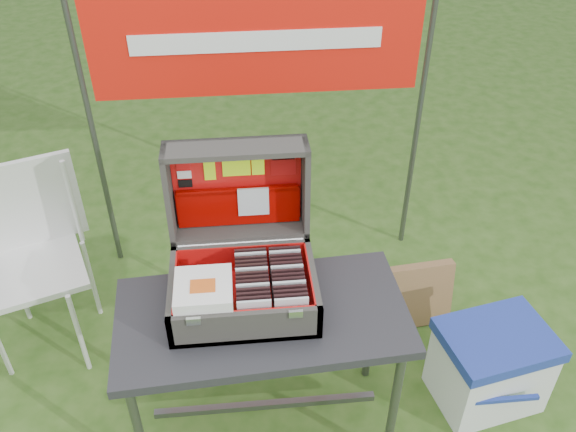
{
  "coord_description": "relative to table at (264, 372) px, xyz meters",
  "views": [
    {
      "loc": [
        -0.12,
        -1.71,
        2.39
      ],
      "look_at": [
        0.05,
        0.1,
        1.0
      ],
      "focal_mm": 38.0,
      "sensor_mm": 36.0,
      "label": 1
    }
  ],
  "objects": [
    {
      "name": "lid_card_neon_main",
      "position": [
        -0.07,
        0.38,
        0.77
      ],
      "size": [
        0.11,
        0.01,
        0.08
      ],
      "primitive_type": "cube",
      "rotation": [
        -1.62,
        0.0,
        0.0
      ],
      "color": "#BCEE15",
      "rests_on": "suitcase_lid_liner"
    },
    {
      "name": "lid_sticker_band",
      "position": [
        0.12,
        0.38,
        0.77
      ],
      "size": [
        0.1,
        0.01,
        0.1
      ],
      "primitive_type": "cube",
      "rotation": [
        -1.62,
        0.0,
        0.0
      ],
      "color": "red",
      "rests_on": "suitcase_lid_liner"
    },
    {
      "name": "cd_left_1",
      "position": [
        -0.03,
        -0.08,
        0.44
      ],
      "size": [
        0.12,
        0.01,
        0.14
      ],
      "primitive_type": "cube",
      "color": "black",
      "rests_on": "suitcase_liner_floor"
    },
    {
      "name": "cd_left_12",
      "position": [
        -0.03,
        0.16,
        0.44
      ],
      "size": [
        0.12,
        0.01,
        0.14
      ],
      "primitive_type": "cube",
      "color": "silver",
      "rests_on": "suitcase_liner_floor"
    },
    {
      "name": "table_brace",
      "position": [
        0.0,
        0.0,
        -0.23
      ],
      "size": [
        0.96,
        0.03,
        0.03
      ],
      "primitive_type": "cube",
      "color": "#59595B",
      "rests_on": "ground"
    },
    {
      "name": "cooler_lid",
      "position": [
        1.01,
        0.05,
        0.04
      ],
      "size": [
        0.53,
        0.44,
        0.06
      ],
      "primitive_type": "cube",
      "rotation": [
        0.0,
        0.0,
        0.2
      ],
      "color": "#203597",
      "rests_on": "cooler_body"
    },
    {
      "name": "suitcase_lid_rim_near",
      "position": [
        -0.07,
        0.32,
        0.5
      ],
      "size": [
        0.55,
        0.15,
        0.03
      ],
      "primitive_type": "cube",
      "rotation": [
        -1.62,
        0.0,
        0.0
      ],
      "color": "#43413E",
      "rests_on": "suitcase_lid_back"
    },
    {
      "name": "cd_right_0",
      "position": [
        0.1,
        -0.1,
        0.44
      ],
      "size": [
        0.12,
        0.01,
        0.14
      ],
      "primitive_type": "cube",
      "color": "silver",
      "rests_on": "suitcase_liner_floor"
    },
    {
      "name": "banner_post_right",
      "position": [
        0.91,
        1.2,
        0.5
      ],
      "size": [
        0.03,
        0.03,
        1.7
      ],
      "primitive_type": "cylinder",
      "color": "#59595B",
      "rests_on": "ground"
    },
    {
      "name": "suitcase_lid_rim_left",
      "position": [
        -0.33,
        0.33,
        0.69
      ],
      "size": [
        0.02,
        0.17,
        0.4
      ],
      "primitive_type": "cube",
      "rotation": [
        -1.62,
        0.0,
        0.0
      ],
      "color": "#43413E",
      "rests_on": "suitcase_lid_back"
    },
    {
      "name": "table_leg_fl",
      "position": [
        -0.5,
        -0.22,
        -0.02
      ],
      "size": [
        0.04,
        0.04,
        0.65
      ],
      "primitive_type": "cylinder",
      "color": "#59595B",
      "rests_on": "ground"
    },
    {
      "name": "cd_right_8",
      "position": [
        0.1,
        0.07,
        0.44
      ],
      "size": [
        0.12,
        0.01,
        0.14
      ],
      "primitive_type": "cube",
      "color": "silver",
      "rests_on": "suitcase_liner_floor"
    },
    {
      "name": "suitcase_base_wall_right",
      "position": [
        0.2,
        0.05,
        0.42
      ],
      "size": [
        0.02,
        0.39,
        0.15
      ],
      "primitive_type": "cube",
      "color": "#43413E",
      "rests_on": "table_top"
    },
    {
      "name": "suitcase_liner_wall_right",
      "position": [
        0.19,
        0.05,
        0.43
      ],
      "size": [
        0.01,
        0.35,
        0.13
      ],
      "primitive_type": "cube",
      "color": "red",
      "rests_on": "suitcase_base_bottom"
    },
    {
      "name": "cd_left_5",
      "position": [
        -0.03,
        0.01,
        0.44
      ],
      "size": [
        0.12,
        0.01,
        0.14
      ],
      "primitive_type": "cube",
      "color": "black",
      "rests_on": "suitcase_liner_floor"
    },
    {
      "name": "lid_card_neon_small",
      "position": [
        0.02,
        0.38,
        0.77
      ],
      "size": [
        0.05,
        0.01,
        0.08
      ],
      "primitive_type": "cube",
      "rotation": [
        -1.62,
        0.0,
        0.0
      ],
      "color": "#BCEE15",
      "rests_on": "suitcase_lid_liner"
    },
    {
      "name": "songbook_1",
      "position": [
        -0.21,
        -0.02,
        0.5
      ],
      "size": [
        0.21,
        0.21,
        0.0
      ],
      "primitive_type": "cube",
      "color": "white",
      "rests_on": "suitcase_base_wall_front"
    },
    {
      "name": "banner",
      "position": [
        0.06,
        1.19,
        0.95
      ],
      "size": [
        1.6,
        0.02,
        0.55
      ],
      "primitive_type": "cube",
      "color": "red",
      "rests_on": "banner_post_left"
    },
    {
      "name": "cooler_handle",
      "position": [
        1.01,
        -0.14,
        -0.12
      ],
      "size": [
        0.28,
        0.02,
        0.02
      ],
      "primitive_type": "cube",
      "color": "#203597",
      "rests_on": "cooler_body"
    },
    {
      "name": "chair_backrest",
      "position": [
        -1.02,
        0.77,
        0.38
      ],
      "size": [
        0.42,
        0.17,
        0.45
      ],
      "primitive_type": "cube",
      "rotation": [
        0.0,
        0.0,
        0.34
      ],
      "color": "silver",
      "rests_on": "chair_seat"
    },
    {
      "name": "suitcase_base_wall_front",
      "position": [
        -0.07,
        -0.13,
        0.42
      ],
      "size": [
        0.55,
        0.02,
        0.15
      ],
      "primitive_type": "cube",
      "color": "#43413E",
      "rests_on": "table_top"
    },
    {
      "name": "cd_left_8",
      "position": [
        -0.03,
        0.07,
        0.44
      ],
      "size": [
        0.12,
        0.01,
        0.14
      ],
      "primitive_type": "cube",
      "color": "silver",
      "rests_on": "suitcase_liner_floor"
    },
    {
      "name": "suitcase_base_wall_left",
      "position": [
        -0.33,
        0.05,
        0.42
      ],
      "size": [
        0.02,
        0.39,
        0.15
      ],
      "primitive_type": "cube",
      "color": "#43413E",
      "rests_on": "table_top"
    },
    {
      "name": "suitcase_liner_wall_front",
      "position": [
        -0.07,
        -0.12,
        0.43
      ],
      "size": [
        0.51,
        0.01,
        0.13
      ],
      "primitive_type": "cube",
      "color": "red",
      "rests_on": "suitcase_base_bottom"
    },
    {
      "name": "table",
      "position": [
        0.0,
        0.0,
        0.0
      ],
      "size": [
        1.14,
        0.62,
        0.69
      ],
      "primitive_type": null,
      "rotation": [
        0.0,
        0.0,
        0.06
      ],
      "color": "#242429",
      "rests_on": "ground"
    },
    {
      "name": "cd_right_13",
      "position": [
        0.1,
        0.18,
        0.44
      ],
      "size": [
        0.12,
        0.01,
        0.14
      ],
      "primitive_type": "cube",
      "color": "black",
      "rests_on": "suitcase_liner_floor"
    },
    {
      "name": "cooler_body",
      "position": [
        1.01,
        0.05,
        -0.17
      ],
      "size": [
        0.5,
        0.42,
        0.36
      ],
      "primitive_type": "cube",
      "rotation": [
        0.0,
        0.0,
        0.2
      ],
      "color": "white",
      "rests_on": "ground"
    },
    {
      "name": "chair_leg_br",
      "position": [
        -0.84,
        0.75,
        -0.1
      ],
      "size": [
        0.02,
        0.02,
        0.49
      ],
      "primitive_type": "cylinder",
      "color": "silver",
      "rests_on": "ground"
    },
    {
      "name": "cd_left_7",
      "position": [
        -0.03,
        0.05,
        0.44
      ],
      "size": [
        0.12,
        0.01,
        0.14
      ],
      "primitive_type": "cube",
      "color": "black",
      "rests_on": "suitcase_liner_floor"
    },
    {
      "name": "chair_leg_fr",
      "position": [
        -0.84,
        0.38,
        -0.1
      ],
      "size": [
        0.02,
        0.02,
        0.49
      ],
      "primitive_type": "cylinder",
      "color": "silver",
      "rests_on": "ground"
    },
    {
      "name": "songbook_2",
      "position": [
        -0.21,
        -0.02,
        0.51
      ],
      "size": [
        0.21,
        0.21,
        0.0
      ],
      "primitive_type": "cube",
      "color": "white",
      "rests_on": "suitcase_base_wall_front"
    },
    {
      "name": "cd_right_5",
      "position": [
        0.1,
        0.01,
        0.44
      ],
      "size": [
        0.12,
        0.01,
        0.14
      ],
      "primitive_type": "cube",
      "color": "black",
      "rests_on": "suitcase_liner_floor"
    },
    {
      "name": "suitcase_lid_rim_far",
      "position": [
        -0.07,
        0.34,
        0.87
      ],
      "size": [
        0.55,
        0.15,
        0.03
      ],
      "primitive_type": "cube",
      "rotation": [
        -1.62,
        0.0,
        0.0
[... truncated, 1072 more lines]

